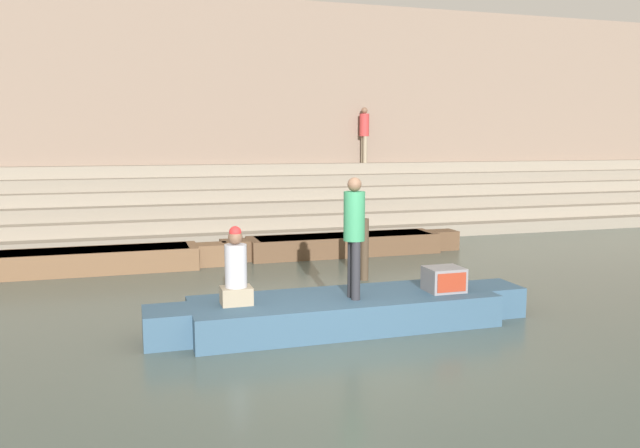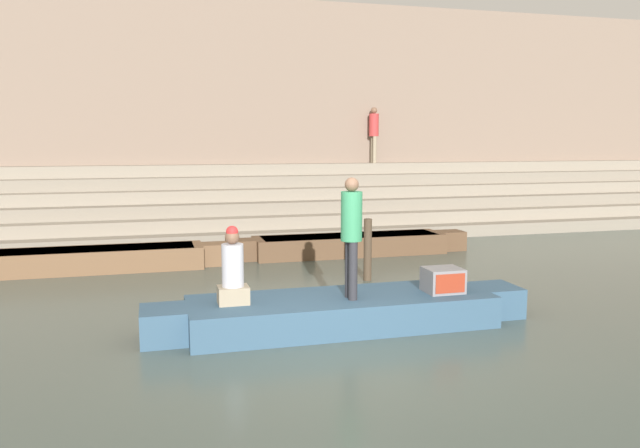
{
  "view_description": "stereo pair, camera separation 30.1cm",
  "coord_description": "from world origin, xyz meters",
  "px_view_note": "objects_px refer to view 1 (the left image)",
  "views": [
    {
      "loc": [
        -2.46,
        -7.08,
        2.7
      ],
      "look_at": [
        0.44,
        2.45,
        1.36
      ],
      "focal_mm": 35.0,
      "sensor_mm": 36.0,
      "label": 1
    },
    {
      "loc": [
        -2.17,
        -7.16,
        2.7
      ],
      "look_at": [
        0.44,
        2.45,
        1.36
      ],
      "focal_mm": 35.0,
      "sensor_mm": 36.0,
      "label": 2
    }
  ],
  "objects_px": {
    "person_standing": "(354,228)",
    "moored_boat_shore": "(80,261)",
    "tv_set": "(444,279)",
    "person_rowing": "(236,272)",
    "rowboat_main": "(344,310)",
    "moored_boat_distant": "(344,244)",
    "mooring_post": "(365,250)",
    "person_on_steps": "(364,131)"
  },
  "relations": [
    {
      "from": "rowboat_main",
      "to": "moored_boat_shore",
      "type": "distance_m",
      "value": 6.46
    },
    {
      "from": "tv_set",
      "to": "person_rowing",
      "type": "bearing_deg",
      "value": -177.78
    },
    {
      "from": "person_standing",
      "to": "moored_boat_shore",
      "type": "distance_m",
      "value": 6.75
    },
    {
      "from": "moored_boat_distant",
      "to": "mooring_post",
      "type": "bearing_deg",
      "value": -99.41
    },
    {
      "from": "person_rowing",
      "to": "moored_boat_distant",
      "type": "distance_m",
      "value": 6.49
    },
    {
      "from": "moored_boat_distant",
      "to": "mooring_post",
      "type": "xyz_separation_m",
      "value": [
        -0.51,
        -2.68,
        0.35
      ]
    },
    {
      "from": "person_standing",
      "to": "moored_boat_shore",
      "type": "height_order",
      "value": "person_standing"
    },
    {
      "from": "person_rowing",
      "to": "tv_set",
      "type": "distance_m",
      "value": 3.11
    },
    {
      "from": "person_rowing",
      "to": "moored_boat_distant",
      "type": "bearing_deg",
      "value": 58.45
    },
    {
      "from": "person_standing",
      "to": "moored_boat_distant",
      "type": "bearing_deg",
      "value": 81.97
    },
    {
      "from": "person_on_steps",
      "to": "tv_set",
      "type": "bearing_deg",
      "value": 68.91
    },
    {
      "from": "moored_boat_distant",
      "to": "moored_boat_shore",
      "type": "bearing_deg",
      "value": -175.25
    },
    {
      "from": "person_on_steps",
      "to": "mooring_post",
      "type": "bearing_deg",
      "value": 62.6
    },
    {
      "from": "person_rowing",
      "to": "tv_set",
      "type": "xyz_separation_m",
      "value": [
        3.1,
        -0.15,
        -0.27
      ]
    },
    {
      "from": "tv_set",
      "to": "mooring_post",
      "type": "distance_m",
      "value": 2.92
    },
    {
      "from": "tv_set",
      "to": "moored_boat_distant",
      "type": "height_order",
      "value": "tv_set"
    },
    {
      "from": "moored_boat_shore",
      "to": "person_on_steps",
      "type": "distance_m",
      "value": 9.98
    },
    {
      "from": "mooring_post",
      "to": "person_on_steps",
      "type": "distance_m",
      "value": 8.28
    },
    {
      "from": "rowboat_main",
      "to": "person_on_steps",
      "type": "relative_size",
      "value": 3.26
    },
    {
      "from": "rowboat_main",
      "to": "person_rowing",
      "type": "xyz_separation_m",
      "value": [
        -1.57,
        0.0,
        0.66
      ]
    },
    {
      "from": "tv_set",
      "to": "mooring_post",
      "type": "relative_size",
      "value": 0.45
    },
    {
      "from": "person_standing",
      "to": "moored_boat_distant",
      "type": "relative_size",
      "value": 0.3
    },
    {
      "from": "person_rowing",
      "to": "person_on_steps",
      "type": "xyz_separation_m",
      "value": [
        5.76,
        10.18,
        2.08
      ]
    },
    {
      "from": "rowboat_main",
      "to": "person_on_steps",
      "type": "xyz_separation_m",
      "value": [
        4.19,
        10.18,
        2.75
      ]
    },
    {
      "from": "moored_boat_shore",
      "to": "mooring_post",
      "type": "bearing_deg",
      "value": -21.65
    },
    {
      "from": "moored_boat_shore",
      "to": "person_standing",
      "type": "bearing_deg",
      "value": -50.43
    },
    {
      "from": "moored_boat_distant",
      "to": "rowboat_main",
      "type": "bearing_deg",
      "value": -107.74
    },
    {
      "from": "person_standing",
      "to": "mooring_post",
      "type": "distance_m",
      "value": 3.31
    },
    {
      "from": "person_standing",
      "to": "tv_set",
      "type": "height_order",
      "value": "person_standing"
    },
    {
      "from": "moored_boat_distant",
      "to": "person_on_steps",
      "type": "height_order",
      "value": "person_on_steps"
    },
    {
      "from": "mooring_post",
      "to": "person_on_steps",
      "type": "xyz_separation_m",
      "value": [
        2.81,
        7.41,
        2.39
      ]
    },
    {
      "from": "tv_set",
      "to": "mooring_post",
      "type": "height_order",
      "value": "mooring_post"
    },
    {
      "from": "moored_boat_shore",
      "to": "mooring_post",
      "type": "relative_size",
      "value": 5.03
    },
    {
      "from": "rowboat_main",
      "to": "mooring_post",
      "type": "xyz_separation_m",
      "value": [
        1.38,
        2.77,
        0.36
      ]
    },
    {
      "from": "person_standing",
      "to": "person_rowing",
      "type": "xyz_separation_m",
      "value": [
        -1.66,
        0.16,
        -0.56
      ]
    },
    {
      "from": "moored_boat_shore",
      "to": "mooring_post",
      "type": "distance_m",
      "value": 5.84
    },
    {
      "from": "person_standing",
      "to": "person_on_steps",
      "type": "height_order",
      "value": "person_on_steps"
    },
    {
      "from": "tv_set",
      "to": "person_on_steps",
      "type": "relative_size",
      "value": 0.31
    },
    {
      "from": "rowboat_main",
      "to": "moored_boat_shore",
      "type": "bearing_deg",
      "value": 129.93
    },
    {
      "from": "rowboat_main",
      "to": "tv_set",
      "type": "xyz_separation_m",
      "value": [
        1.53,
        -0.15,
        0.39
      ]
    },
    {
      "from": "person_standing",
      "to": "tv_set",
      "type": "distance_m",
      "value": 1.66
    },
    {
      "from": "person_rowing",
      "to": "mooring_post",
      "type": "bearing_deg",
      "value": 44.05
    }
  ]
}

